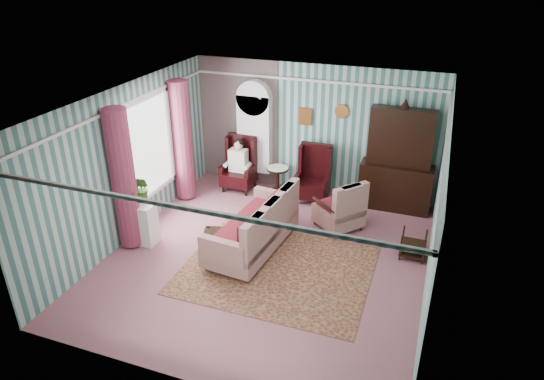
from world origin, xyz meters
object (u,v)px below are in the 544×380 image
(wingback_left, at_px, (239,164))
(floral_armchair, at_px, (339,203))
(bookcase, at_px, (255,139))
(round_side_table, at_px, (278,180))
(sofa, at_px, (252,223))
(plant_stand, at_px, (142,223))
(seated_woman, at_px, (239,165))
(nest_table, at_px, (413,244))
(wingback_right, at_px, (312,175))
(coffee_table, at_px, (230,243))
(dresser_hutch, at_px, (399,157))

(wingback_left, height_order, floral_armchair, wingback_left)
(bookcase, xyz_separation_m, round_side_table, (0.65, -0.24, -0.82))
(sofa, distance_m, floral_armchair, 1.86)
(plant_stand, bearing_deg, sofa, 13.79)
(wingback_left, xyz_separation_m, seated_woman, (0.00, 0.00, -0.04))
(sofa, bearing_deg, bookcase, 26.09)
(bookcase, height_order, wingback_left, bookcase)
(nest_table, bearing_deg, wingback_left, 159.15)
(wingback_left, height_order, sofa, wingback_left)
(wingback_right, bearing_deg, plant_stand, -132.84)
(floral_armchair, bearing_deg, round_side_table, 96.37)
(wingback_right, distance_m, coffee_table, 2.71)
(seated_woman, distance_m, nest_table, 4.37)
(bookcase, relative_size, wingback_right, 1.79)
(round_side_table, xyz_separation_m, plant_stand, (-1.70, -2.90, 0.10))
(bookcase, distance_m, plant_stand, 3.39)
(nest_table, height_order, plant_stand, plant_stand)
(plant_stand, distance_m, coffee_table, 1.75)
(coffee_table, bearing_deg, bookcase, 102.96)
(bookcase, bearing_deg, wingback_left, -122.66)
(dresser_hutch, height_order, wingback_left, dresser_hutch)
(wingback_left, bearing_deg, nest_table, -20.85)
(plant_stand, relative_size, coffee_table, 0.82)
(wingback_right, height_order, sofa, wingback_right)
(wingback_right, xyz_separation_m, plant_stand, (-2.55, -2.75, -0.22))
(wingback_right, xyz_separation_m, floral_armchair, (0.82, -0.95, -0.09))
(round_side_table, bearing_deg, bookcase, 159.73)
(nest_table, height_order, floral_armchair, floral_armchair)
(wingback_left, xyz_separation_m, round_side_table, (0.90, 0.15, -0.33))
(plant_stand, xyz_separation_m, floral_armchair, (3.37, 1.80, 0.14))
(bookcase, height_order, floral_armchair, bookcase)
(seated_woman, xyz_separation_m, coffee_table, (0.93, -2.55, -0.38))
(bookcase, bearing_deg, round_side_table, -20.27)
(bookcase, bearing_deg, sofa, -69.50)
(plant_stand, distance_m, floral_armchair, 3.82)
(floral_armchair, distance_m, coffee_table, 2.31)
(wingback_left, xyz_separation_m, floral_armchair, (2.57, -0.95, -0.09))
(nest_table, relative_size, sofa, 0.25)
(sofa, height_order, coffee_table, sofa)
(wingback_right, bearing_deg, sofa, -102.84)
(coffee_table, bearing_deg, dresser_hutch, 47.58)
(sofa, xyz_separation_m, coffee_table, (-0.31, -0.30, -0.33))
(dresser_hutch, xyz_separation_m, plant_stand, (-4.30, -3.02, -0.78))
(seated_woman, height_order, floral_armchair, seated_woman)
(floral_armchair, bearing_deg, plant_stand, 157.91)
(bookcase, xyz_separation_m, nest_table, (3.82, -1.94, -0.85))
(wingback_right, relative_size, plant_stand, 1.56)
(plant_stand, relative_size, floral_armchair, 0.75)
(seated_woman, xyz_separation_m, sofa, (1.24, -2.25, -0.05))
(seated_woman, height_order, round_side_table, seated_woman)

